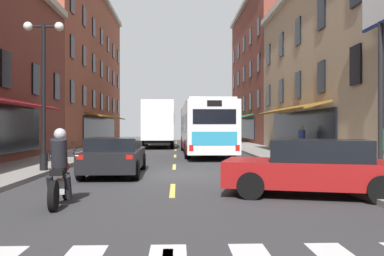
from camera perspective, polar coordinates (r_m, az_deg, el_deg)
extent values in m
cube|color=#333335|center=(14.61, -2.54, -6.68)|extent=(34.80, 80.00, 0.10)
cube|color=#DBCC4C|center=(11.13, -2.70, -8.54)|extent=(0.14, 2.40, 0.01)
cube|color=#DBCC4C|center=(17.59, -2.46, -5.35)|extent=(0.14, 2.40, 0.01)
cube|color=#DBCC4C|center=(24.06, -2.34, -3.87)|extent=(0.14, 2.40, 0.01)
cube|color=#DBCC4C|center=(30.55, -2.28, -3.02)|extent=(0.14, 2.40, 0.01)
cube|color=#DBCC4C|center=(37.04, -2.24, -2.47)|extent=(0.14, 2.40, 0.01)
cube|color=#DBCC4C|center=(43.54, -2.21, -2.08)|extent=(0.14, 2.40, 0.01)
cube|color=#DBCC4C|center=(50.03, -2.19, -1.79)|extent=(0.14, 2.40, 0.01)
cube|color=gray|center=(15.79, -24.60, -5.74)|extent=(3.00, 80.00, 0.14)
cube|color=gray|center=(15.70, 19.66, -5.77)|extent=(3.00, 80.00, 0.14)
cube|color=black|center=(19.95, -24.28, 7.37)|extent=(0.10, 1.00, 1.60)
cube|color=black|center=(23.49, -20.74, 6.27)|extent=(0.10, 1.00, 1.60)
cube|color=black|center=(27.11, -18.15, 5.45)|extent=(0.10, 1.00, 1.60)
cube|color=brown|center=(43.17, -17.69, 8.06)|extent=(8.00, 26.57, 15.29)
cube|color=black|center=(41.85, -12.35, -0.05)|extent=(0.10, 16.00, 2.10)
cube|color=brown|center=(41.74, -11.39, 1.59)|extent=(1.38, 14.93, 0.44)
cube|color=black|center=(30.77, -16.17, 4.82)|extent=(0.10, 1.00, 1.60)
cube|color=black|center=(34.47, -14.62, 4.32)|extent=(0.10, 1.00, 1.60)
cube|color=black|center=(38.19, -13.38, 3.91)|extent=(0.10, 1.00, 1.60)
cube|color=black|center=(41.92, -12.35, 3.57)|extent=(0.10, 1.00, 1.60)
cube|color=black|center=(45.67, -11.50, 3.29)|extent=(0.10, 1.00, 1.60)
cube|color=black|center=(49.43, -10.77, 3.05)|extent=(0.10, 1.00, 1.60)
cube|color=black|center=(53.19, -10.15, 2.84)|extent=(0.10, 1.00, 1.60)
cube|color=black|center=(31.20, -16.18, 10.69)|extent=(0.10, 1.00, 1.60)
cube|color=black|center=(34.85, -14.63, 9.57)|extent=(0.10, 1.00, 1.60)
cube|color=black|center=(38.53, -13.38, 8.66)|extent=(0.10, 1.00, 1.60)
cube|color=black|center=(42.24, -12.35, 7.91)|extent=(0.10, 1.00, 1.60)
cube|color=black|center=(45.96, -11.50, 7.28)|extent=(0.10, 1.00, 1.60)
cube|color=black|center=(49.69, -10.77, 6.74)|extent=(0.10, 1.00, 1.60)
cube|color=black|center=(53.44, -10.15, 6.27)|extent=(0.10, 1.00, 1.60)
cube|color=black|center=(31.94, -16.18, 16.34)|extent=(0.10, 1.00, 1.60)
cube|color=black|center=(35.52, -14.63, 14.67)|extent=(0.10, 1.00, 1.60)
cube|color=black|center=(39.13, -13.38, 13.30)|extent=(0.10, 1.00, 1.60)
cube|color=black|center=(42.79, -12.36, 12.16)|extent=(0.10, 1.00, 1.60)
cube|color=black|center=(46.46, -11.50, 11.19)|extent=(0.10, 1.00, 1.60)
cube|color=black|center=(50.16, -10.77, 10.37)|extent=(0.10, 1.00, 1.60)
cube|color=black|center=(53.87, -10.15, 9.66)|extent=(0.10, 1.00, 1.60)
cube|color=#9E8466|center=(27.22, 22.67, 7.80)|extent=(8.00, 19.90, 10.64)
cube|color=black|center=(25.55, 14.40, -0.17)|extent=(0.10, 12.00, 2.10)
cube|color=brown|center=(25.38, 12.86, 2.54)|extent=(1.38, 11.20, 0.44)
cube|color=black|center=(18.20, 21.63, 8.07)|extent=(0.10, 1.00, 1.60)
cube|color=black|center=(21.89, 17.39, 6.73)|extent=(0.10, 1.00, 1.60)
cube|color=black|center=(25.68, 14.40, 5.75)|extent=(0.10, 1.00, 1.60)
cube|color=black|center=(29.52, 12.20, 5.02)|extent=(0.10, 1.00, 1.60)
cube|color=black|center=(33.40, 10.50, 4.45)|extent=(0.10, 1.00, 1.60)
cube|color=black|center=(22.48, 17.40, 14.86)|extent=(0.10, 1.00, 1.60)
cube|color=black|center=(26.18, 14.41, 12.74)|extent=(0.10, 1.00, 1.60)
cube|color=black|center=(29.96, 12.20, 11.13)|extent=(0.10, 1.00, 1.60)
cube|color=black|center=(33.79, 10.51, 9.87)|extent=(0.10, 1.00, 1.60)
cube|color=brown|center=(46.29, 12.17, 7.47)|extent=(8.00, 19.90, 15.19)
cube|color=#B2AD9E|center=(46.96, 7.12, 16.40)|extent=(0.44, 19.40, 0.40)
cube|color=black|center=(45.09, 7.19, -0.04)|extent=(0.10, 12.00, 2.10)
cube|color=#1E6638|center=(44.99, 6.29, 1.49)|extent=(1.38, 11.20, 0.44)
cube|color=black|center=(37.30, 9.16, 4.00)|extent=(0.10, 1.00, 1.60)
cube|color=black|center=(41.22, 8.08, 3.63)|extent=(0.10, 1.00, 1.60)
cube|color=black|center=(45.16, 7.19, 3.33)|extent=(0.10, 1.00, 1.60)
cube|color=black|center=(49.11, 6.44, 3.07)|extent=(0.10, 1.00, 1.60)
cube|color=black|center=(53.06, 5.80, 2.85)|extent=(0.10, 1.00, 1.60)
cube|color=black|center=(37.65, 9.17, 8.86)|extent=(0.10, 1.00, 1.60)
cube|color=black|center=(41.54, 8.08, 8.04)|extent=(0.10, 1.00, 1.60)
cube|color=black|center=(45.45, 7.19, 7.36)|extent=(0.10, 1.00, 1.60)
cube|color=black|center=(49.37, 6.44, 6.78)|extent=(0.10, 1.00, 1.60)
cube|color=black|center=(53.31, 5.80, 6.29)|extent=(0.10, 1.00, 1.60)
cube|color=black|center=(38.27, 9.17, 13.60)|extent=(0.10, 1.00, 1.60)
cube|color=black|center=(42.10, 8.08, 12.36)|extent=(0.10, 1.00, 1.60)
cube|color=black|center=(45.96, 7.19, 11.32)|extent=(0.10, 1.00, 1.60)
cube|color=black|center=(49.85, 6.44, 10.44)|extent=(0.10, 1.00, 1.60)
cube|color=black|center=(53.75, 5.80, 9.68)|extent=(0.10, 1.00, 1.60)
cylinder|color=black|center=(15.50, 24.56, 3.89)|extent=(0.18, 0.18, 5.13)
cylinder|color=black|center=(15.53, 24.55, -5.14)|extent=(0.40, 0.40, 0.24)
cube|color=silver|center=(25.49, 1.68, 0.14)|extent=(2.74, 12.14, 2.67)
cube|color=silver|center=(25.53, 1.68, 3.28)|extent=(2.52, 10.93, 0.16)
cube|color=black|center=(25.79, 1.63, 0.56)|extent=(2.74, 9.74, 0.96)
cube|color=maroon|center=(25.51, 1.68, -2.30)|extent=(2.76, 11.74, 0.36)
cube|color=black|center=(31.48, 0.80, 0.48)|extent=(2.25, 0.16, 1.10)
cube|color=black|center=(19.51, 3.10, 1.58)|extent=(2.05, 0.15, 0.70)
cube|color=teal|center=(19.51, 3.11, -1.44)|extent=(2.15, 0.13, 0.64)
cube|color=black|center=(19.53, 3.11, 3.42)|extent=(0.70, 0.11, 0.28)
cube|color=red|center=(19.43, -0.11, -2.77)|extent=(0.20, 0.08, 0.28)
cube|color=red|center=(19.66, 6.29, -2.73)|extent=(0.20, 0.08, 0.28)
cylinder|color=black|center=(29.49, -1.23, -2.17)|extent=(0.32, 1.00, 1.00)
cylinder|color=black|center=(29.66, 3.31, -2.15)|extent=(0.32, 1.00, 1.00)
cylinder|color=black|center=(21.91, -0.64, -2.96)|extent=(0.32, 1.00, 1.00)
cylinder|color=black|center=(22.13, 5.46, -2.93)|extent=(0.32, 1.00, 1.00)
cube|color=black|center=(36.89, -4.57, -0.07)|extent=(2.35, 2.21, 2.40)
cube|color=black|center=(37.93, -4.54, 1.21)|extent=(2.00, 0.15, 0.80)
cube|color=white|center=(33.00, -4.70, 1.04)|extent=(2.54, 5.69, 3.01)
cube|color=#196633|center=(33.00, -2.58, 1.30)|extent=(0.15, 3.38, 0.90)
cube|color=black|center=(34.09, -4.66, -1.77)|extent=(2.09, 7.43, 0.24)
cylinder|color=black|center=(36.75, -6.29, -1.79)|extent=(0.30, 0.91, 0.90)
cylinder|color=black|center=(36.71, -2.86, -1.79)|extent=(0.30, 0.91, 0.90)
cylinder|color=black|center=(32.22, -6.69, -2.06)|extent=(0.30, 0.91, 0.90)
cylinder|color=black|center=(32.17, -2.77, -2.06)|extent=(0.30, 0.91, 0.90)
cube|color=#144723|center=(44.10, -4.38, -1.29)|extent=(1.86, 4.76, 0.70)
cube|color=black|center=(43.90, -4.39, -0.59)|extent=(1.67, 2.58, 0.43)
cube|color=red|center=(41.78, -5.44, -1.02)|extent=(0.20, 0.06, 0.14)
cube|color=red|center=(41.74, -3.48, -1.02)|extent=(0.20, 0.06, 0.14)
cylinder|color=black|center=(45.80, -5.38, -1.57)|extent=(0.23, 0.64, 0.64)
cylinder|color=black|center=(45.76, -3.27, -1.57)|extent=(0.23, 0.64, 0.64)
cylinder|color=black|center=(42.47, -5.58, -1.71)|extent=(0.23, 0.64, 0.64)
cylinder|color=black|center=(42.43, -3.29, -1.71)|extent=(0.23, 0.64, 0.64)
cube|color=black|center=(14.94, -10.55, -4.18)|extent=(1.89, 4.66, 0.64)
cube|color=black|center=(14.73, -10.64, -2.20)|extent=(1.70, 2.53, 0.46)
cube|color=red|center=(12.80, -15.16, -3.91)|extent=(0.20, 0.06, 0.14)
cube|color=red|center=(12.57, -8.63, -3.98)|extent=(0.20, 0.06, 0.14)
cylinder|color=black|center=(16.69, -12.75, -4.56)|extent=(0.23, 0.64, 0.64)
cylinder|color=black|center=(16.48, -6.82, -4.61)|extent=(0.23, 0.64, 0.64)
cylinder|color=black|center=(13.52, -15.09, -5.66)|extent=(0.23, 0.64, 0.64)
cylinder|color=black|center=(13.27, -7.77, -5.76)|extent=(0.23, 0.64, 0.64)
cube|color=maroon|center=(10.59, 16.23, -6.02)|extent=(4.57, 2.92, 0.62)
cube|color=black|center=(10.55, 17.15, -3.02)|extent=(2.65, 2.25, 0.55)
cylinder|color=black|center=(9.78, 8.09, -7.88)|extent=(0.68, 0.38, 0.64)
cylinder|color=black|center=(11.51, 8.92, -6.67)|extent=(0.68, 0.38, 0.64)
cylinder|color=black|center=(9.92, 24.73, -7.78)|extent=(0.68, 0.38, 0.64)
cylinder|color=black|center=(11.64, 23.04, -6.60)|extent=(0.68, 0.38, 0.64)
cylinder|color=black|center=(10.19, -16.93, -7.62)|extent=(0.16, 0.63, 0.62)
cylinder|color=black|center=(8.78, -18.55, -8.87)|extent=(0.18, 0.63, 0.62)
cylinder|color=#B2B2B7|center=(10.04, -17.05, -6.01)|extent=(0.10, 0.33, 0.68)
ellipsoid|color=maroon|center=(9.60, -17.48, -5.09)|extent=(0.37, 0.59, 0.28)
cube|color=black|center=(9.21, -17.93, -5.75)|extent=(0.31, 0.58, 0.12)
cube|color=#B2B2B7|center=(9.47, -17.68, -7.66)|extent=(0.28, 0.42, 0.30)
cylinder|color=#B2B2B7|center=(9.90, -17.15, -3.71)|extent=(0.62, 0.10, 0.04)
cylinder|color=black|center=(9.25, -17.85, -3.30)|extent=(0.38, 0.49, 0.66)
sphere|color=#B2B2B7|center=(9.34, -17.73, -0.81)|extent=(0.26, 0.26, 0.26)
cylinder|color=black|center=(9.39, -18.90, -7.73)|extent=(0.17, 0.37, 0.56)
cylinder|color=black|center=(9.32, -16.71, -7.78)|extent=(0.17, 0.37, 0.56)
torus|color=black|center=(19.64, -18.14, -3.42)|extent=(0.66, 0.12, 0.66)
torus|color=black|center=(19.49, -15.09, -3.44)|extent=(0.66, 0.12, 0.66)
cylinder|color=black|center=(19.55, -16.62, -3.14)|extent=(1.00, 0.15, 0.04)
cylinder|color=black|center=(19.51, -16.10, -2.61)|extent=(0.14, 0.05, 0.50)
cube|color=black|center=(19.50, -16.04, -1.82)|extent=(0.21, 0.14, 0.06)
cylinder|color=black|center=(19.60, -17.91, -1.81)|extent=(0.08, 0.48, 0.03)
cylinder|color=maroon|center=(23.01, 14.88, -2.75)|extent=(0.28, 0.28, 0.77)
cylinder|color=navy|center=(22.98, 14.88, -1.04)|extent=(0.36, 0.36, 0.60)
sphere|color=tan|center=(22.98, 14.88, 0.01)|extent=(0.21, 0.21, 0.21)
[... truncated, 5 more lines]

